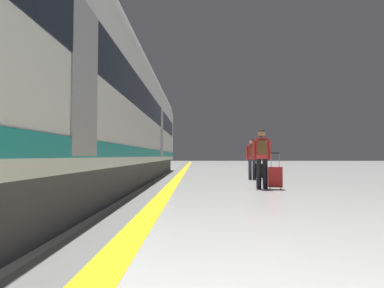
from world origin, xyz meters
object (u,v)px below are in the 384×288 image
Objects in this scene: high_speed_train at (87,96)px; passenger_near at (252,155)px; suitcase_near at (261,171)px; suitcase_mid at (275,177)px; passenger_mid at (262,153)px.

high_speed_train is 6.64m from passenger_near.
high_speed_train reaches higher than suitcase_near.
passenger_near is 1.59× the size of suitcase_mid.
passenger_mid is at bearing -96.03° from passenger_near.
passenger_near is 0.96× the size of passenger_mid.
high_speed_train is 4.99m from passenger_mid.
high_speed_train is at bearing -144.64° from suitcase_near.
high_speed_train is 6.99m from suitcase_near.
passenger_mid reaches higher than suitcase_mid.
suitcase_mid is (-0.36, -3.56, -0.00)m from suitcase_near.
suitcase_mid is (5.06, 0.29, -2.17)m from high_speed_train.
passenger_near is (5.10, 3.95, -1.56)m from high_speed_train.
passenger_near is 3.71m from suitcase_mid.
passenger_mid reaches higher than passenger_near.
passenger_mid is at bearing -101.43° from suitcase_near.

